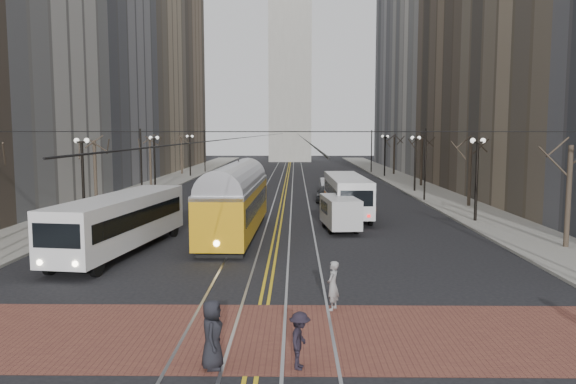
{
  "coord_description": "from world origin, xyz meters",
  "views": [
    {
      "loc": [
        1.14,
        -20.85,
        6.28
      ],
      "look_at": [
        0.74,
        9.8,
        3.0
      ],
      "focal_mm": 35.0,
      "sensor_mm": 36.0,
      "label": 1
    }
  ],
  "objects_px": {
    "sedan_grey": "(327,193)",
    "rear_bus": "(347,196)",
    "transit_bus": "(121,224)",
    "pedestrian_d": "(300,340)",
    "streetcar": "(236,207)",
    "pedestrian_a": "(212,334)",
    "cargo_van": "(340,214)",
    "pedestrian_b": "(333,285)",
    "sedan_silver": "(328,185)"
  },
  "relations": [
    {
      "from": "pedestrian_d",
      "to": "streetcar",
      "type": "bearing_deg",
      "value": 21.98
    },
    {
      "from": "streetcar",
      "to": "pedestrian_b",
      "type": "bearing_deg",
      "value": -69.76
    },
    {
      "from": "rear_bus",
      "to": "sedan_silver",
      "type": "height_order",
      "value": "rear_bus"
    },
    {
      "from": "pedestrian_d",
      "to": "pedestrian_b",
      "type": "bearing_deg",
      "value": -2.43
    },
    {
      "from": "rear_bus",
      "to": "sedan_grey",
      "type": "bearing_deg",
      "value": 95.02
    },
    {
      "from": "rear_bus",
      "to": "cargo_van",
      "type": "distance_m",
      "value": 6.53
    },
    {
      "from": "sedan_grey",
      "to": "pedestrian_d",
      "type": "bearing_deg",
      "value": -87.33
    },
    {
      "from": "transit_bus",
      "to": "sedan_grey",
      "type": "relative_size",
      "value": 2.77
    },
    {
      "from": "rear_bus",
      "to": "pedestrian_d",
      "type": "xyz_separation_m",
      "value": [
        -3.73,
        -27.52,
        -0.71
      ]
    },
    {
      "from": "rear_bus",
      "to": "sedan_grey",
      "type": "height_order",
      "value": "rear_bus"
    },
    {
      "from": "rear_bus",
      "to": "pedestrian_b",
      "type": "relative_size",
      "value": 6.54
    },
    {
      "from": "rear_bus",
      "to": "sedan_silver",
      "type": "xyz_separation_m",
      "value": [
        -0.44,
        17.11,
        -0.76
      ]
    },
    {
      "from": "streetcar",
      "to": "pedestrian_a",
      "type": "bearing_deg",
      "value": -84.36
    },
    {
      "from": "pedestrian_d",
      "to": "rear_bus",
      "type": "bearing_deg",
      "value": 3.38
    },
    {
      "from": "streetcar",
      "to": "pedestrian_b",
      "type": "height_order",
      "value": "streetcar"
    },
    {
      "from": "transit_bus",
      "to": "streetcar",
      "type": "xyz_separation_m",
      "value": [
        5.43,
        5.24,
        0.2
      ]
    },
    {
      "from": "transit_bus",
      "to": "streetcar",
      "type": "bearing_deg",
      "value": 51.92
    },
    {
      "from": "streetcar",
      "to": "sedan_grey",
      "type": "relative_size",
      "value": 3.33
    },
    {
      "from": "sedan_grey",
      "to": "transit_bus",
      "type": "bearing_deg",
      "value": -111.39
    },
    {
      "from": "transit_bus",
      "to": "pedestrian_b",
      "type": "height_order",
      "value": "transit_bus"
    },
    {
      "from": "pedestrian_b",
      "to": "pedestrian_d",
      "type": "height_order",
      "value": "pedestrian_b"
    },
    {
      "from": "sedan_grey",
      "to": "pedestrian_d",
      "type": "xyz_separation_m",
      "value": [
        -2.73,
        -36.47,
        0.05
      ]
    },
    {
      "from": "pedestrian_b",
      "to": "streetcar",
      "type": "bearing_deg",
      "value": -138.43
    },
    {
      "from": "rear_bus",
      "to": "cargo_van",
      "type": "xyz_separation_m",
      "value": [
        -1.0,
        -6.44,
        -0.41
      ]
    },
    {
      "from": "sedan_silver",
      "to": "pedestrian_a",
      "type": "height_order",
      "value": "pedestrian_a"
    },
    {
      "from": "cargo_van",
      "to": "pedestrian_b",
      "type": "xyz_separation_m",
      "value": [
        -1.53,
        -16.09,
        -0.2
      ]
    },
    {
      "from": "rear_bus",
      "to": "transit_bus",
      "type": "bearing_deg",
      "value": -135.83
    },
    {
      "from": "sedan_grey",
      "to": "rear_bus",
      "type": "bearing_deg",
      "value": -76.67
    },
    {
      "from": "cargo_van",
      "to": "sedan_grey",
      "type": "xyz_separation_m",
      "value": [
        0.0,
        15.39,
        -0.35
      ]
    },
    {
      "from": "streetcar",
      "to": "cargo_van",
      "type": "xyz_separation_m",
      "value": [
        6.5,
        1.5,
        -0.61
      ]
    },
    {
      "from": "streetcar",
      "to": "rear_bus",
      "type": "relative_size",
      "value": 1.26
    },
    {
      "from": "transit_bus",
      "to": "pedestrian_a",
      "type": "distance_m",
      "value": 15.92
    },
    {
      "from": "transit_bus",
      "to": "rear_bus",
      "type": "height_order",
      "value": "transit_bus"
    },
    {
      "from": "rear_bus",
      "to": "pedestrian_d",
      "type": "height_order",
      "value": "rear_bus"
    },
    {
      "from": "sedan_grey",
      "to": "cargo_van",
      "type": "bearing_deg",
      "value": -83.05
    },
    {
      "from": "rear_bus",
      "to": "cargo_van",
      "type": "bearing_deg",
      "value": -100.19
    },
    {
      "from": "cargo_van",
      "to": "rear_bus",
      "type": "bearing_deg",
      "value": 75.07
    },
    {
      "from": "cargo_van",
      "to": "pedestrian_d",
      "type": "relative_size",
      "value": 3.18
    },
    {
      "from": "pedestrian_a",
      "to": "rear_bus",
      "type": "bearing_deg",
      "value": -13.13
    },
    {
      "from": "pedestrian_b",
      "to": "pedestrian_a",
      "type": "bearing_deg",
      "value": -12.44
    },
    {
      "from": "pedestrian_b",
      "to": "cargo_van",
      "type": "bearing_deg",
      "value": -162.67
    },
    {
      "from": "pedestrian_b",
      "to": "pedestrian_d",
      "type": "bearing_deg",
      "value": 9.23
    },
    {
      "from": "pedestrian_a",
      "to": "sedan_grey",
      "type": "bearing_deg",
      "value": -8.61
    },
    {
      "from": "transit_bus",
      "to": "sedan_silver",
      "type": "bearing_deg",
      "value": 75.52
    },
    {
      "from": "streetcar",
      "to": "rear_bus",
      "type": "bearing_deg",
      "value": 48.04
    },
    {
      "from": "rear_bus",
      "to": "pedestrian_d",
      "type": "relative_size",
      "value": 7.42
    },
    {
      "from": "cargo_van",
      "to": "transit_bus",
      "type": "bearing_deg",
      "value": -156.65
    },
    {
      "from": "transit_bus",
      "to": "sedan_grey",
      "type": "height_order",
      "value": "transit_bus"
    },
    {
      "from": "transit_bus",
      "to": "sedan_grey",
      "type": "bearing_deg",
      "value": 69.6
    },
    {
      "from": "sedan_silver",
      "to": "rear_bus",
      "type": "bearing_deg",
      "value": -89.09
    }
  ]
}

